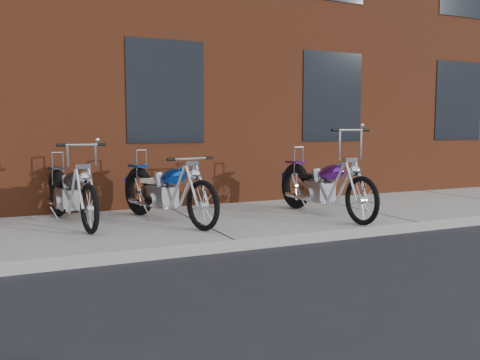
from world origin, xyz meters
name	(u,v)px	position (x,y,z in m)	size (l,w,h in m)	color
ground	(235,252)	(0.00, 0.00, 0.00)	(120.00, 120.00, 0.00)	black
sidewalk	(195,225)	(0.00, 1.50, 0.07)	(22.00, 3.00, 0.15)	gray
building_brick	(111,35)	(0.00, 8.00, 4.00)	(22.00, 10.00, 8.00)	brown
chopper_purple	(323,188)	(2.04, 1.09, 0.60)	(0.61, 2.50, 1.40)	black
chopper_blue	(166,193)	(-0.43, 1.59, 0.59)	(0.89, 2.37, 1.06)	black
chopper_third	(71,195)	(-1.75, 2.01, 0.58)	(0.65, 2.35, 1.20)	black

